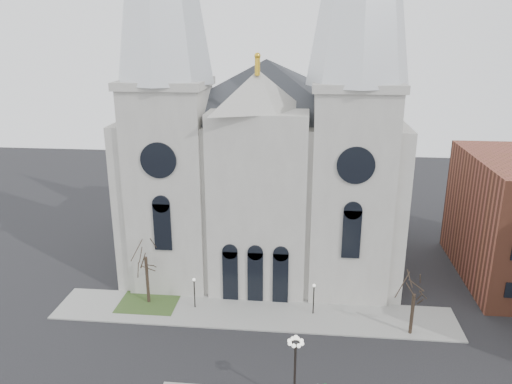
# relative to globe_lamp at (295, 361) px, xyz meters

# --- Properties ---
(sidewalk_far) EXTENTS (40.00, 6.00, 0.14)m
(sidewalk_far) POSITION_rel_globe_lamp_xyz_m (-4.47, 12.30, -3.78)
(sidewalk_far) COLOR gray
(sidewalk_far) RESTS_ON ground
(grass_patch) EXTENTS (6.00, 5.00, 0.18)m
(grass_patch) POSITION_rel_globe_lamp_xyz_m (-15.47, 13.30, -3.76)
(grass_patch) COLOR #28451D
(grass_patch) RESTS_ON ground
(cathedral) EXTENTS (33.00, 26.66, 54.00)m
(cathedral) POSITION_rel_globe_lamp_xyz_m (-4.47, 24.16, 14.63)
(cathedral) COLOR #A19E96
(cathedral) RESTS_ON ground
(tree_left) EXTENTS (3.20, 3.20, 7.50)m
(tree_left) POSITION_rel_globe_lamp_xyz_m (-15.47, 13.30, 1.74)
(tree_left) COLOR black
(tree_left) RESTS_ON ground
(tree_right) EXTENTS (3.20, 3.20, 6.00)m
(tree_right) POSITION_rel_globe_lamp_xyz_m (10.53, 10.30, 0.62)
(tree_right) COLOR black
(tree_right) RESTS_ON ground
(ped_lamp_left) EXTENTS (0.32, 0.32, 3.26)m
(ped_lamp_left) POSITION_rel_globe_lamp_xyz_m (-10.47, 12.80, -1.52)
(ped_lamp_left) COLOR black
(ped_lamp_left) RESTS_ON sidewalk_far
(ped_lamp_right) EXTENTS (0.32, 0.32, 3.26)m
(ped_lamp_right) POSITION_rel_globe_lamp_xyz_m (1.53, 12.80, -1.52)
(ped_lamp_right) COLOR black
(ped_lamp_right) RESTS_ON sidewalk_far
(globe_lamp) EXTENTS (1.57, 1.57, 5.90)m
(globe_lamp) POSITION_rel_globe_lamp_xyz_m (0.00, 0.00, 0.00)
(globe_lamp) COLOR black
(globe_lamp) RESTS_ON sidewalk_near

